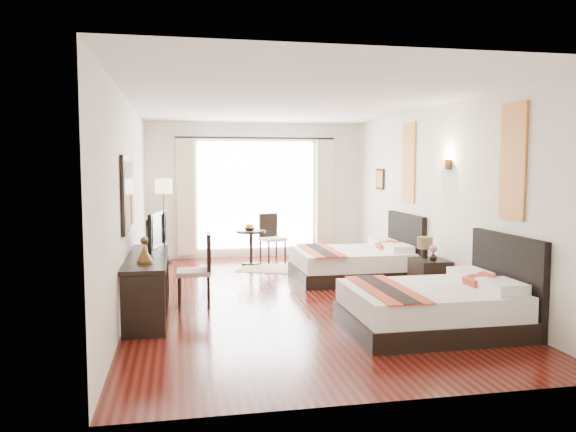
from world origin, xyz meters
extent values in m
cube|color=#360C09|center=(0.00, 0.00, -0.01)|extent=(4.50, 7.50, 0.01)
cube|color=white|center=(0.00, 0.00, 2.79)|extent=(4.50, 7.50, 0.02)
cube|color=silver|center=(2.25, 0.00, 1.40)|extent=(0.01, 7.50, 2.80)
cube|color=silver|center=(-2.25, 0.00, 1.40)|extent=(0.01, 7.50, 2.80)
cube|color=silver|center=(0.00, 3.75, 1.40)|extent=(4.50, 0.01, 2.80)
cube|color=silver|center=(0.00, -3.75, 1.40)|extent=(4.50, 0.01, 2.80)
cube|color=white|center=(0.00, 3.73, 1.30)|extent=(2.40, 0.02, 2.20)
cube|color=white|center=(0.00, 3.67, 1.30)|extent=(2.30, 0.02, 2.10)
cube|color=beige|center=(-1.45, 3.63, 1.28)|extent=(0.35, 0.14, 2.35)
cube|color=beige|center=(1.45, 3.63, 1.28)|extent=(0.35, 0.14, 2.35)
cube|color=#913615|center=(2.23, -1.97, 1.95)|extent=(0.03, 0.50, 1.35)
cube|color=#913615|center=(2.23, 1.04, 1.95)|extent=(0.03, 0.50, 1.35)
cube|color=#4D361B|center=(2.19, -0.38, 1.92)|extent=(0.10, 0.14, 0.14)
cube|color=black|center=(-2.22, -0.57, 1.55)|extent=(0.04, 1.25, 0.95)
cube|color=white|center=(-2.19, -0.57, 1.55)|extent=(0.01, 1.12, 0.82)
cube|color=black|center=(1.22, -1.97, 0.11)|extent=(1.88, 1.46, 0.23)
cube|color=silver|center=(1.22, -1.97, 0.37)|extent=(1.82, 1.42, 0.27)
cube|color=black|center=(2.20, -1.97, 0.55)|extent=(0.08, 1.46, 1.10)
cube|color=#9E2C19|center=(0.70, -1.97, 0.51)|extent=(0.50, 1.52, 0.02)
cube|color=black|center=(1.23, 1.04, 0.11)|extent=(1.87, 1.46, 0.23)
cube|color=silver|center=(1.23, 1.04, 0.36)|extent=(1.81, 1.42, 0.27)
cube|color=black|center=(2.20, 1.04, 0.55)|extent=(0.08, 1.46, 1.09)
cube|color=#9E2C19|center=(0.70, 1.04, 0.51)|extent=(0.50, 1.52, 0.02)
cube|color=black|center=(1.98, -0.38, 0.27)|extent=(0.46, 0.57, 0.55)
cylinder|color=black|center=(1.95, -0.24, 0.59)|extent=(0.09, 0.09, 0.19)
cylinder|color=#41331F|center=(1.95, -0.24, 0.78)|extent=(0.23, 0.23, 0.17)
imported|color=black|center=(1.96, -0.51, 0.56)|extent=(0.14, 0.14, 0.12)
cube|color=black|center=(-1.99, -0.57, 0.38)|extent=(0.50, 2.20, 0.76)
imported|color=black|center=(-1.97, -0.02, 1.01)|extent=(0.28, 0.90, 0.51)
cube|color=#C0AF94|center=(-1.40, -0.25, 0.46)|extent=(0.47, 0.47, 0.06)
cube|color=black|center=(-1.20, -0.26, 0.73)|extent=(0.07, 0.43, 0.51)
cylinder|color=black|center=(-1.88, 3.36, 0.02)|extent=(0.25, 0.25, 0.03)
cylinder|color=#4D361B|center=(-1.88, 3.36, 0.73)|extent=(0.03, 0.03, 1.41)
cylinder|color=#FFF2C7|center=(-1.88, 3.36, 1.51)|extent=(0.33, 0.33, 0.29)
cylinder|color=black|center=(-0.23, 2.82, 0.33)|extent=(0.58, 0.58, 0.66)
imported|color=#4E2A1C|center=(-0.26, 2.83, 0.69)|extent=(0.29, 0.29, 0.06)
cube|color=#C0AF94|center=(0.26, 3.20, 0.44)|extent=(0.55, 0.55, 0.06)
cube|color=black|center=(0.20, 3.38, 0.70)|extent=(0.40, 0.18, 0.48)
cube|color=tan|center=(0.12, 2.22, 0.01)|extent=(1.49, 1.28, 0.01)
camera|label=1|loc=(-1.58, -7.88, 1.88)|focal=35.00mm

